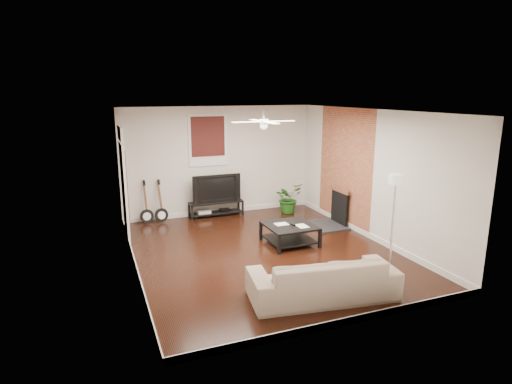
# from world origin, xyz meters

# --- Properties ---
(room) EXTENTS (5.01, 6.01, 2.81)m
(room) POSITION_xyz_m (0.00, 0.00, 1.40)
(room) COLOR black
(room) RESTS_ON ground
(brick_accent) EXTENTS (0.02, 2.20, 2.80)m
(brick_accent) POSITION_xyz_m (2.49, 1.00, 1.40)
(brick_accent) COLOR #A85136
(brick_accent) RESTS_ON floor
(fireplace) EXTENTS (0.80, 1.10, 0.92)m
(fireplace) POSITION_xyz_m (2.20, 1.00, 0.46)
(fireplace) COLOR black
(fireplace) RESTS_ON floor
(window_back) EXTENTS (1.00, 0.06, 1.30)m
(window_back) POSITION_xyz_m (-0.30, 2.97, 1.95)
(window_back) COLOR #3B1310
(window_back) RESTS_ON wall_back
(door_left) EXTENTS (0.08, 1.00, 2.50)m
(door_left) POSITION_xyz_m (-2.46, 1.90, 1.25)
(door_left) COLOR white
(door_left) RESTS_ON wall_left
(tv_stand) EXTENTS (1.39, 0.37, 0.39)m
(tv_stand) POSITION_xyz_m (-0.18, 2.78, 0.20)
(tv_stand) COLOR black
(tv_stand) RESTS_ON floor
(tv) EXTENTS (1.25, 0.16, 0.72)m
(tv) POSITION_xyz_m (-0.18, 2.80, 0.75)
(tv) COLOR black
(tv) RESTS_ON tv_stand
(coffee_table) EXTENTS (1.01, 1.01, 0.42)m
(coffee_table) POSITION_xyz_m (0.70, 0.23, 0.21)
(coffee_table) COLOR black
(coffee_table) RESTS_ON floor
(sofa) EXTENTS (2.39, 1.22, 0.67)m
(sofa) POSITION_xyz_m (0.12, -2.15, 0.33)
(sofa) COLOR tan
(sofa) RESTS_ON floor
(floor_lamp) EXTENTS (0.35, 0.35, 1.87)m
(floor_lamp) POSITION_xyz_m (1.47, -2.05, 0.93)
(floor_lamp) COLOR silver
(floor_lamp) RESTS_ON floor
(potted_plant) EXTENTS (0.89, 0.83, 0.80)m
(potted_plant) POSITION_xyz_m (1.71, 2.40, 0.40)
(potted_plant) COLOR #1F5819
(potted_plant) RESTS_ON floor
(guitar_left) EXTENTS (0.35, 0.26, 1.07)m
(guitar_left) POSITION_xyz_m (-1.94, 2.75, 0.54)
(guitar_left) COLOR black
(guitar_left) RESTS_ON floor
(guitar_right) EXTENTS (0.37, 0.29, 1.07)m
(guitar_right) POSITION_xyz_m (-1.59, 2.72, 0.54)
(guitar_right) COLOR black
(guitar_right) RESTS_ON floor
(ceiling_fan) EXTENTS (1.24, 1.24, 0.32)m
(ceiling_fan) POSITION_xyz_m (0.00, 0.00, 2.60)
(ceiling_fan) COLOR white
(ceiling_fan) RESTS_ON ceiling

